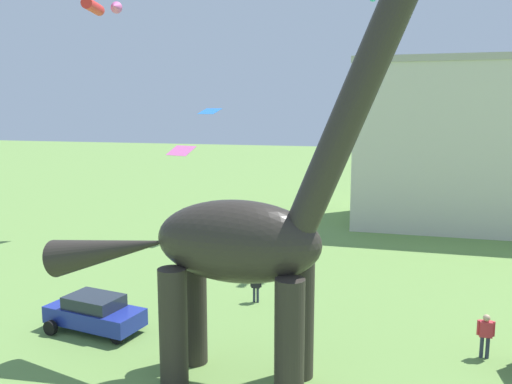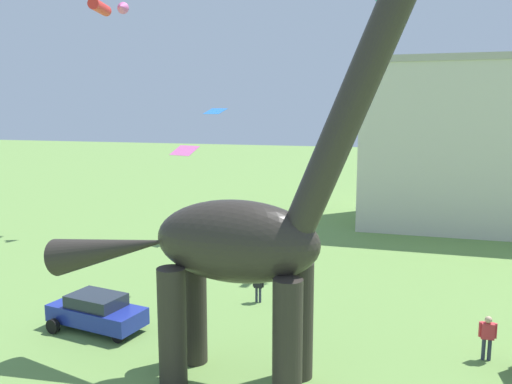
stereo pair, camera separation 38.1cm
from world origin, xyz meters
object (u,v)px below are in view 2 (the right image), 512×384
object	(u,v)px
parked_sedan_left	(97,311)
kite_mid_center	(185,151)
dinosaur_sculpture	(235,241)
kite_mid_left	(105,7)
person_far_spectator	(258,284)
kite_near_high	(215,111)
person_photographer	(488,334)

from	to	relation	value
parked_sedan_left	kite_mid_center	xyz separation A→B (m)	(1.36, 6.38, 6.42)
kite_mid_center	dinosaur_sculpture	bearing A→B (deg)	-57.02
dinosaur_sculpture	kite_mid_left	bearing A→B (deg)	112.45
person_far_spectator	kite_mid_center	distance (m)	7.78
kite_mid_left	kite_near_high	xyz separation A→B (m)	(8.71, -0.25, -7.56)
dinosaur_sculpture	person_photographer	bearing A→B (deg)	7.74
kite_near_high	parked_sedan_left	bearing A→B (deg)	-86.78
parked_sedan_left	kite_mid_center	size ratio (longest dim) A/B	2.89
kite_mid_left	person_far_spectator	bearing A→B (deg)	-38.21
dinosaur_sculpture	kite_near_high	distance (m)	21.34
person_photographer	person_far_spectator	xyz separation A→B (m)	(-9.92, 3.33, -0.13)
kite_mid_center	kite_mid_left	bearing A→B (deg)	135.66
person_photographer	kite_mid_center	xyz separation A→B (m)	(-14.27, 4.66, 6.18)
parked_sedan_left	kite_near_high	world-z (taller)	kite_near_high
parked_sedan_left	kite_near_high	bearing A→B (deg)	103.01
kite_mid_center	kite_near_high	world-z (taller)	kite_near_high
person_far_spectator	kite_mid_center	xyz separation A→B (m)	(-4.35, 1.33, 6.31)
person_photographer	dinosaur_sculpture	bearing A→B (deg)	120.37
person_photographer	kite_near_high	size ratio (longest dim) A/B	0.99
kite_mid_left	kite_mid_center	xyz separation A→B (m)	(11.02, -10.77, -9.50)
parked_sedan_left	kite_mid_left	bearing A→B (deg)	129.18
person_photographer	kite_near_high	bearing A→B (deg)	52.06
kite_mid_center	parked_sedan_left	bearing A→B (deg)	-102.02
parked_sedan_left	person_far_spectator	xyz separation A→B (m)	(5.71, 5.05, 0.11)
kite_mid_left	kite_near_high	size ratio (longest dim) A/B	1.76
parked_sedan_left	person_photographer	distance (m)	15.73
person_far_spectator	parked_sedan_left	bearing A→B (deg)	87.64
parked_sedan_left	kite_mid_left	world-z (taller)	kite_mid_left
dinosaur_sculpture	kite_mid_center	distance (m)	10.73
person_far_spectator	kite_mid_left	distance (m)	25.16
parked_sedan_left	person_photographer	size ratio (longest dim) A/B	2.58
person_far_spectator	kite_mid_center	bearing A→B (deg)	29.14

